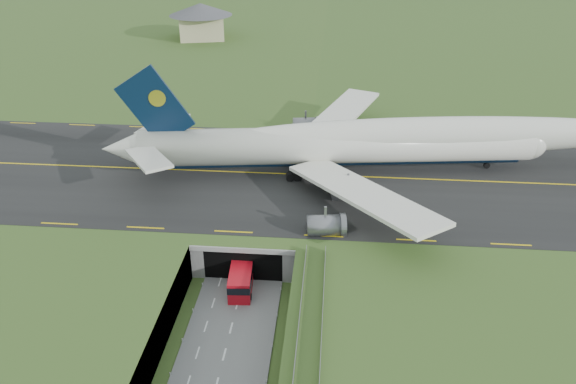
{
  "coord_description": "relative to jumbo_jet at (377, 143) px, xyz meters",
  "views": [
    {
      "loc": [
        12.77,
        -60.84,
        52.55
      ],
      "look_at": [
        5.81,
        20.0,
        9.28
      ],
      "focal_mm": 35.0,
      "sensor_mm": 36.0,
      "label": 1
    }
  ],
  "objects": [
    {
      "name": "ground",
      "position": [
        -21.05,
        -36.0,
        -11.83
      ],
      "size": [
        900.0,
        900.0,
        0.0
      ],
      "primitive_type": "plane",
      "color": "#395923",
      "rests_on": "ground"
    },
    {
      "name": "airfield_deck",
      "position": [
        -21.05,
        -36.0,
        -8.83
      ],
      "size": [
        800.0,
        800.0,
        6.0
      ],
      "primitive_type": "cube",
      "color": "gray",
      "rests_on": "ground"
    },
    {
      "name": "service_building",
      "position": [
        -57.07,
        106.34,
        1.42
      ],
      "size": [
        26.94,
        26.94,
        12.23
      ],
      "rotation": [
        0.0,
        0.0,
        0.23
      ],
      "color": "#C3B88D",
      "rests_on": "ground"
    },
    {
      "name": "jumbo_jet",
      "position": [
        0.0,
        0.0,
        0.0
      ],
      "size": [
        104.02,
        64.74,
        21.59
      ],
      "rotation": [
        0.0,
        0.0,
        0.13
      ],
      "color": "white",
      "rests_on": "ground"
    },
    {
      "name": "tunnel_portal",
      "position": [
        -21.05,
        -19.28,
        -8.5
      ],
      "size": [
        17.0,
        22.3,
        6.0
      ],
      "color": "gray",
      "rests_on": "ground"
    },
    {
      "name": "shuttle_tram",
      "position": [
        -21.03,
        -29.89,
        -9.9
      ],
      "size": [
        3.86,
        8.94,
        3.53
      ],
      "rotation": [
        0.0,
        0.0,
        0.07
      ],
      "color": "#B70C18",
      "rests_on": "ground"
    },
    {
      "name": "taxiway",
      "position": [
        -21.05,
        -3.0,
        -5.74
      ],
      "size": [
        800.0,
        44.0,
        0.18
      ],
      "primitive_type": "cube",
      "color": "black",
      "rests_on": "airfield_deck"
    },
    {
      "name": "trench_road",
      "position": [
        -21.05,
        -43.5,
        -11.73
      ],
      "size": [
        12.0,
        75.0,
        0.2
      ],
      "primitive_type": "cube",
      "color": "slate",
      "rests_on": "ground"
    }
  ]
}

